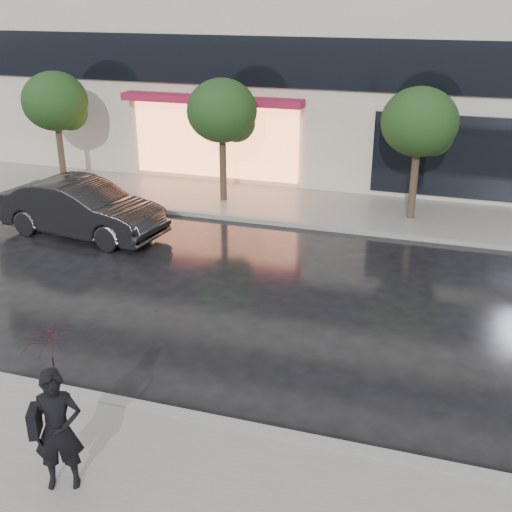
% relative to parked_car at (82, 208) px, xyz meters
% --- Properties ---
extents(ground, '(120.00, 120.00, 0.00)m').
position_rel_parked_car_xyz_m(ground, '(5.75, -6.00, -0.79)').
color(ground, black).
rests_on(ground, ground).
extents(sidewalk_near, '(60.00, 4.50, 0.12)m').
position_rel_parked_car_xyz_m(sidewalk_near, '(5.75, -9.25, -0.73)').
color(sidewalk_near, slate).
rests_on(sidewalk_near, ground).
extents(sidewalk_far, '(60.00, 3.50, 0.12)m').
position_rel_parked_car_xyz_m(sidewalk_far, '(5.75, 4.25, -0.73)').
color(sidewalk_far, slate).
rests_on(sidewalk_far, ground).
extents(curb_near, '(60.00, 0.25, 0.14)m').
position_rel_parked_car_xyz_m(curb_near, '(5.75, -7.00, -0.72)').
color(curb_near, gray).
rests_on(curb_near, ground).
extents(curb_far, '(60.00, 0.25, 0.14)m').
position_rel_parked_car_xyz_m(curb_far, '(5.75, 2.50, -0.72)').
color(curb_far, gray).
rests_on(curb_far, ground).
extents(tree_far_west, '(2.20, 2.20, 3.99)m').
position_rel_parked_car_xyz_m(tree_far_west, '(-3.19, 4.03, 2.13)').
color(tree_far_west, '#33261C').
rests_on(tree_far_west, ground).
extents(tree_mid_west, '(2.20, 2.20, 3.99)m').
position_rel_parked_car_xyz_m(tree_mid_west, '(2.81, 4.03, 2.13)').
color(tree_mid_west, '#33261C').
rests_on(tree_mid_west, ground).
extents(tree_mid_east, '(2.20, 2.20, 3.99)m').
position_rel_parked_car_xyz_m(tree_mid_east, '(8.81, 4.03, 2.13)').
color(tree_mid_east, '#33261C').
rests_on(tree_mid_east, ground).
extents(parked_car, '(4.99, 2.28, 1.59)m').
position_rel_parked_car_xyz_m(parked_car, '(0.00, 0.00, 0.00)').
color(parked_car, black).
rests_on(parked_car, ground).
extents(pedestrian_with_umbrella, '(1.17, 1.18, 2.45)m').
position_rel_parked_car_xyz_m(pedestrian_with_umbrella, '(5.22, -8.94, 0.86)').
color(pedestrian_with_umbrella, black).
rests_on(pedestrian_with_umbrella, sidewalk_near).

